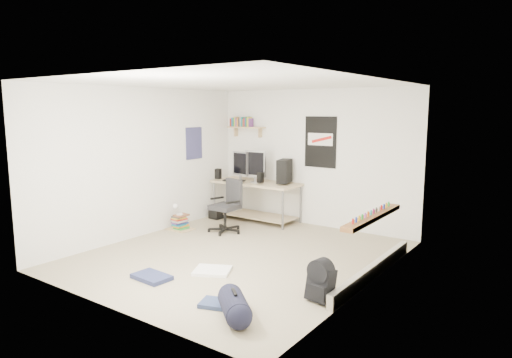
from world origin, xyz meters
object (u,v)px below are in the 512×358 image
Objects in this scene: backpack at (321,284)px; duffel_bag at (234,305)px; book_stack at (180,221)px; desk at (256,202)px; office_chair at (225,205)px.

duffel_bag reaches higher than backpack.
duffel_bag reaches higher than book_stack.
book_stack is (-0.72, -1.36, -0.21)m from desk.
desk reaches higher than book_stack.
desk is 1.02m from office_chair.
backpack is 1.03m from duffel_bag.
backpack is 0.72× the size of duffel_bag.
desk is at bearing 163.41° from duffel_bag.
desk is 3.86m from backpack.
desk reaches higher than duffel_bag.
duffel_bag is (-0.53, -0.89, -0.06)m from backpack.
office_chair is at bearing 156.77° from backpack.
office_chair is at bearing 172.02° from duffel_bag.
duffel_bag is at bearing -74.60° from desk.
office_chair is 2.45× the size of backpack.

